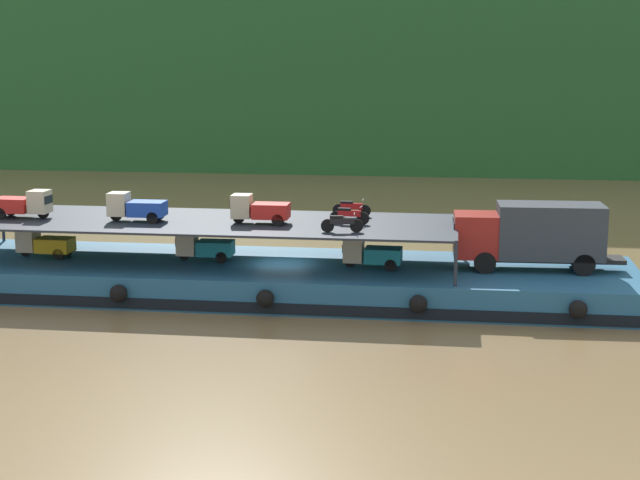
{
  "coord_description": "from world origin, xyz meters",
  "views": [
    {
      "loc": [
        8.21,
        -45.14,
        11.45
      ],
      "look_at": [
        1.82,
        0.0,
        2.7
      ],
      "focal_mm": 54.99,
      "sensor_mm": 36.0,
      "label": 1
    }
  ],
  "objects_px": {
    "mini_truck_lower_stern": "(44,243)",
    "cargo_barge": "(282,279)",
    "mini_truck_upper_mid": "(136,207)",
    "motorcycle_upper_port": "(342,223)",
    "covered_lorry": "(533,234)",
    "mini_truck_upper_fore": "(259,209)",
    "motorcycle_upper_stbd": "(351,208)",
    "mini_truck_lower_aft": "(204,246)",
    "mini_truck_lower_mid": "(371,253)",
    "mini_truck_upper_stern": "(24,204)",
    "motorcycle_upper_centre": "(349,215)"
  },
  "relations": [
    {
      "from": "mini_truck_lower_stern",
      "to": "motorcycle_upper_stbd",
      "type": "xyz_separation_m",
      "value": [
        14.98,
        2.32,
        1.74
      ]
    },
    {
      "from": "covered_lorry",
      "to": "motorcycle_upper_centre",
      "type": "distance_m",
      "value": 8.56
    },
    {
      "from": "mini_truck_lower_aft",
      "to": "mini_truck_upper_stern",
      "type": "xyz_separation_m",
      "value": [
        -8.82,
        -0.66,
        2.0
      ]
    },
    {
      "from": "covered_lorry",
      "to": "motorcycle_upper_stbd",
      "type": "distance_m",
      "value": 8.89
    },
    {
      "from": "cargo_barge",
      "to": "mini_truck_upper_fore",
      "type": "relative_size",
      "value": 12.13
    },
    {
      "from": "mini_truck_upper_mid",
      "to": "motorcycle_upper_port",
      "type": "bearing_deg",
      "value": -8.5
    },
    {
      "from": "cargo_barge",
      "to": "mini_truck_lower_aft",
      "type": "xyz_separation_m",
      "value": [
        -3.88,
        0.22,
        1.44
      ]
    },
    {
      "from": "cargo_barge",
      "to": "mini_truck_lower_stern",
      "type": "xyz_separation_m",
      "value": [
        -11.91,
        -0.1,
        1.44
      ]
    },
    {
      "from": "mini_truck_lower_aft",
      "to": "motorcycle_upper_centre",
      "type": "bearing_deg",
      "value": -1.44
    },
    {
      "from": "motorcycle_upper_centre",
      "to": "mini_truck_upper_stern",
      "type": "bearing_deg",
      "value": -178.25
    },
    {
      "from": "mini_truck_lower_stern",
      "to": "mini_truck_upper_stern",
      "type": "xyz_separation_m",
      "value": [
        -0.79,
        -0.34,
        2.0
      ]
    },
    {
      "from": "mini_truck_upper_stern",
      "to": "motorcycle_upper_centre",
      "type": "xyz_separation_m",
      "value": [
        15.91,
        0.48,
        -0.26
      ]
    },
    {
      "from": "mini_truck_upper_stern",
      "to": "mini_truck_lower_aft",
      "type": "bearing_deg",
      "value": 4.3
    },
    {
      "from": "mini_truck_lower_stern",
      "to": "motorcycle_upper_port",
      "type": "distance_m",
      "value": 15.26
    },
    {
      "from": "cargo_barge",
      "to": "mini_truck_upper_stern",
      "type": "bearing_deg",
      "value": -177.98
    },
    {
      "from": "covered_lorry",
      "to": "motorcycle_upper_centre",
      "type": "xyz_separation_m",
      "value": [
        -8.52,
        -0.31,
        0.74
      ]
    },
    {
      "from": "mini_truck_lower_mid",
      "to": "motorcycle_upper_stbd",
      "type": "height_order",
      "value": "motorcycle_upper_stbd"
    },
    {
      "from": "mini_truck_lower_mid",
      "to": "mini_truck_upper_mid",
      "type": "height_order",
      "value": "mini_truck_upper_mid"
    },
    {
      "from": "cargo_barge",
      "to": "motorcycle_upper_port",
      "type": "xyz_separation_m",
      "value": [
        3.11,
        -2.15,
        3.18
      ]
    },
    {
      "from": "mini_truck_upper_mid",
      "to": "motorcycle_upper_port",
      "type": "relative_size",
      "value": 1.45
    },
    {
      "from": "mini_truck_lower_aft",
      "to": "mini_truck_upper_mid",
      "type": "height_order",
      "value": "mini_truck_upper_mid"
    },
    {
      "from": "covered_lorry",
      "to": "mini_truck_upper_stern",
      "type": "bearing_deg",
      "value": -178.13
    },
    {
      "from": "mini_truck_lower_mid",
      "to": "motorcycle_upper_centre",
      "type": "bearing_deg",
      "value": 161.96
    },
    {
      "from": "mini_truck_lower_mid",
      "to": "motorcycle_upper_port",
      "type": "bearing_deg",
      "value": -123.18
    },
    {
      "from": "mini_truck_lower_stern",
      "to": "motorcycle_upper_stbd",
      "type": "relative_size",
      "value": 1.45
    },
    {
      "from": "covered_lorry",
      "to": "mini_truck_upper_fore",
      "type": "height_order",
      "value": "mini_truck_upper_fore"
    },
    {
      "from": "mini_truck_lower_mid",
      "to": "covered_lorry",
      "type": "bearing_deg",
      "value": 5.17
    },
    {
      "from": "mini_truck_lower_aft",
      "to": "mini_truck_lower_mid",
      "type": "height_order",
      "value": "same"
    },
    {
      "from": "mini_truck_upper_mid",
      "to": "motorcycle_upper_port",
      "type": "xyz_separation_m",
      "value": [
        10.08,
        -1.51,
        -0.26
      ]
    },
    {
      "from": "mini_truck_lower_aft",
      "to": "motorcycle_upper_port",
      "type": "height_order",
      "value": "motorcycle_upper_port"
    },
    {
      "from": "motorcycle_upper_centre",
      "to": "mini_truck_upper_fore",
      "type": "bearing_deg",
      "value": -173.33
    },
    {
      "from": "cargo_barge",
      "to": "mini_truck_lower_stern",
      "type": "relative_size",
      "value": 12.09
    },
    {
      "from": "cargo_barge",
      "to": "mini_truck_upper_stern",
      "type": "height_order",
      "value": "mini_truck_upper_stern"
    },
    {
      "from": "mini_truck_lower_stern",
      "to": "cargo_barge",
      "type": "bearing_deg",
      "value": 0.49
    },
    {
      "from": "mini_truck_upper_fore",
      "to": "motorcycle_upper_stbd",
      "type": "distance_m",
      "value": 4.87
    },
    {
      "from": "cargo_barge",
      "to": "motorcycle_upper_stbd",
      "type": "distance_m",
      "value": 4.95
    },
    {
      "from": "mini_truck_lower_aft",
      "to": "mini_truck_upper_fore",
      "type": "xyz_separation_m",
      "value": [
        2.89,
        -0.67,
        2.0
      ]
    },
    {
      "from": "mini_truck_lower_stern",
      "to": "mini_truck_upper_stern",
      "type": "relative_size",
      "value": 1.0
    },
    {
      "from": "cargo_barge",
      "to": "mini_truck_upper_fore",
      "type": "distance_m",
      "value": 3.61
    },
    {
      "from": "mini_truck_upper_fore",
      "to": "mini_truck_upper_stern",
      "type": "bearing_deg",
      "value": 179.97
    },
    {
      "from": "motorcycle_upper_stbd",
      "to": "mini_truck_lower_stern",
      "type": "bearing_deg",
      "value": -171.2
    },
    {
      "from": "motorcycle_upper_port",
      "to": "mini_truck_lower_stern",
      "type": "bearing_deg",
      "value": 172.24
    },
    {
      "from": "mini_truck_upper_stern",
      "to": "motorcycle_upper_centre",
      "type": "height_order",
      "value": "mini_truck_upper_stern"
    },
    {
      "from": "cargo_barge",
      "to": "mini_truck_lower_mid",
      "type": "distance_m",
      "value": 4.55
    },
    {
      "from": "mini_truck_lower_mid",
      "to": "mini_truck_lower_stern",
      "type": "bearing_deg",
      "value": 179.23
    },
    {
      "from": "motorcycle_upper_port",
      "to": "motorcycle_upper_stbd",
      "type": "height_order",
      "value": "same"
    },
    {
      "from": "mini_truck_lower_mid",
      "to": "mini_truck_upper_fore",
      "type": "height_order",
      "value": "mini_truck_upper_fore"
    },
    {
      "from": "mini_truck_upper_mid",
      "to": "motorcycle_upper_centre",
      "type": "bearing_deg",
      "value": 3.82
    },
    {
      "from": "mini_truck_lower_mid",
      "to": "mini_truck_upper_fore",
      "type": "relative_size",
      "value": 1.01
    },
    {
      "from": "cargo_barge",
      "to": "mini_truck_lower_aft",
      "type": "relative_size",
      "value": 12.11
    }
  ]
}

